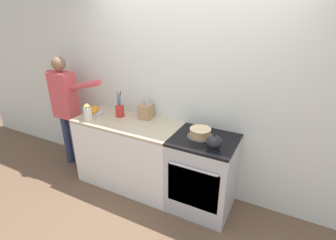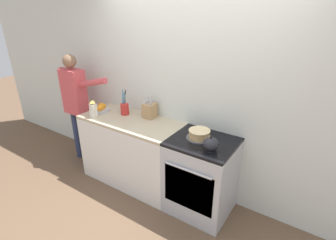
{
  "view_description": "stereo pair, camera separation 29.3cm",
  "coord_description": "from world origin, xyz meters",
  "px_view_note": "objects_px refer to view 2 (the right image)",
  "views": [
    {
      "loc": [
        1.13,
        -2.11,
        2.25
      ],
      "look_at": [
        -0.09,
        0.27,
        1.06
      ],
      "focal_mm": 28.0,
      "sensor_mm": 36.0,
      "label": 1
    },
    {
      "loc": [
        1.39,
        -1.97,
        2.25
      ],
      "look_at": [
        -0.09,
        0.27,
        1.06
      ],
      "focal_mm": 28.0,
      "sensor_mm": 36.0,
      "label": 2
    }
  ],
  "objects_px": {
    "stove_range": "(201,176)",
    "milk_carton": "(93,109)",
    "tea_kettle": "(211,144)",
    "person_baker": "(76,100)",
    "fruit_bowl": "(101,108)",
    "layer_cake": "(199,134)",
    "utensil_crock": "(125,108)",
    "knife_block": "(150,110)"
  },
  "relations": [
    {
      "from": "fruit_bowl",
      "to": "milk_carton",
      "type": "bearing_deg",
      "value": -68.92
    },
    {
      "from": "person_baker",
      "to": "milk_carton",
      "type": "bearing_deg",
      "value": -18.06
    },
    {
      "from": "layer_cake",
      "to": "milk_carton",
      "type": "bearing_deg",
      "value": -170.88
    },
    {
      "from": "knife_block",
      "to": "stove_range",
      "type": "bearing_deg",
      "value": -12.87
    },
    {
      "from": "knife_block",
      "to": "fruit_bowl",
      "type": "xyz_separation_m",
      "value": [
        -0.68,
        -0.2,
        -0.06
      ]
    },
    {
      "from": "layer_cake",
      "to": "tea_kettle",
      "type": "bearing_deg",
      "value": -37.54
    },
    {
      "from": "layer_cake",
      "to": "person_baker",
      "type": "xyz_separation_m",
      "value": [
        -2.0,
        -0.04,
        0.01
      ]
    },
    {
      "from": "stove_range",
      "to": "utensil_crock",
      "type": "height_order",
      "value": "utensil_crock"
    },
    {
      "from": "person_baker",
      "to": "fruit_bowl",
      "type": "bearing_deg",
      "value": 0.31
    },
    {
      "from": "tea_kettle",
      "to": "person_baker",
      "type": "distance_m",
      "value": 2.21
    },
    {
      "from": "stove_range",
      "to": "tea_kettle",
      "type": "distance_m",
      "value": 0.56
    },
    {
      "from": "stove_range",
      "to": "milk_carton",
      "type": "xyz_separation_m",
      "value": [
        -1.47,
        -0.19,
        0.57
      ]
    },
    {
      "from": "stove_range",
      "to": "layer_cake",
      "type": "relative_size",
      "value": 3.18
    },
    {
      "from": "tea_kettle",
      "to": "milk_carton",
      "type": "bearing_deg",
      "value": -177.75
    },
    {
      "from": "utensil_crock",
      "to": "milk_carton",
      "type": "height_order",
      "value": "utensil_crock"
    },
    {
      "from": "tea_kettle",
      "to": "utensil_crock",
      "type": "distance_m",
      "value": 1.37
    },
    {
      "from": "layer_cake",
      "to": "knife_block",
      "type": "distance_m",
      "value": 0.82
    },
    {
      "from": "stove_range",
      "to": "fruit_bowl",
      "type": "xyz_separation_m",
      "value": [
        -1.54,
        0.0,
        0.5
      ]
    },
    {
      "from": "milk_carton",
      "to": "knife_block",
      "type": "bearing_deg",
      "value": 32.73
    },
    {
      "from": "tea_kettle",
      "to": "person_baker",
      "type": "bearing_deg",
      "value": 176.75
    },
    {
      "from": "milk_carton",
      "to": "person_baker",
      "type": "relative_size",
      "value": 0.14
    },
    {
      "from": "layer_cake",
      "to": "milk_carton",
      "type": "distance_m",
      "value": 1.43
    },
    {
      "from": "stove_range",
      "to": "person_baker",
      "type": "relative_size",
      "value": 0.56
    },
    {
      "from": "utensil_crock",
      "to": "fruit_bowl",
      "type": "xyz_separation_m",
      "value": [
        -0.34,
        -0.1,
        -0.04
      ]
    },
    {
      "from": "stove_range",
      "to": "tea_kettle",
      "type": "relative_size",
      "value": 4.68
    },
    {
      "from": "fruit_bowl",
      "to": "knife_block",
      "type": "bearing_deg",
      "value": 16.06
    },
    {
      "from": "milk_carton",
      "to": "layer_cake",
      "type": "bearing_deg",
      "value": 9.12
    },
    {
      "from": "stove_range",
      "to": "knife_block",
      "type": "distance_m",
      "value": 1.04
    },
    {
      "from": "fruit_bowl",
      "to": "utensil_crock",
      "type": "bearing_deg",
      "value": 16.17
    },
    {
      "from": "tea_kettle",
      "to": "milk_carton",
      "type": "relative_size",
      "value": 0.85
    },
    {
      "from": "stove_range",
      "to": "utensil_crock",
      "type": "bearing_deg",
      "value": 175.24
    },
    {
      "from": "fruit_bowl",
      "to": "person_baker",
      "type": "height_order",
      "value": "person_baker"
    },
    {
      "from": "fruit_bowl",
      "to": "milk_carton",
      "type": "relative_size",
      "value": 1.03
    },
    {
      "from": "tea_kettle",
      "to": "utensil_crock",
      "type": "relative_size",
      "value": 0.59
    },
    {
      "from": "stove_range",
      "to": "knife_block",
      "type": "relative_size",
      "value": 3.32
    },
    {
      "from": "layer_cake",
      "to": "tea_kettle",
      "type": "xyz_separation_m",
      "value": [
        0.21,
        -0.16,
        0.02
      ]
    },
    {
      "from": "person_baker",
      "to": "stove_range",
      "type": "bearing_deg",
      "value": -0.16
    },
    {
      "from": "stove_range",
      "to": "person_baker",
      "type": "height_order",
      "value": "person_baker"
    },
    {
      "from": "stove_range",
      "to": "fruit_bowl",
      "type": "relative_size",
      "value": 3.87
    },
    {
      "from": "layer_cake",
      "to": "person_baker",
      "type": "relative_size",
      "value": 0.18
    },
    {
      "from": "layer_cake",
      "to": "milk_carton",
      "type": "relative_size",
      "value": 1.26
    },
    {
      "from": "milk_carton",
      "to": "tea_kettle",
      "type": "bearing_deg",
      "value": 2.25
    }
  ]
}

